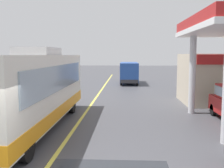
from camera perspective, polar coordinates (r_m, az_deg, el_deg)
name	(u,v)px	position (r m, az deg, el deg)	size (l,w,h in m)	color
ground	(102,89)	(26.43, -2.14, -1.13)	(120.00, 120.00, 0.00)	#424247
lane_divider_stripe	(96,97)	(21.50, -3.32, -2.79)	(0.16, 50.00, 0.01)	#D8CC4C
coach_bus_main	(32,91)	(12.76, -16.37, -1.38)	(2.60, 11.04, 3.69)	silver
minibus_opposing_lane	(129,71)	(31.70, 3.60, 2.74)	(2.04, 6.13, 2.44)	#264C9E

